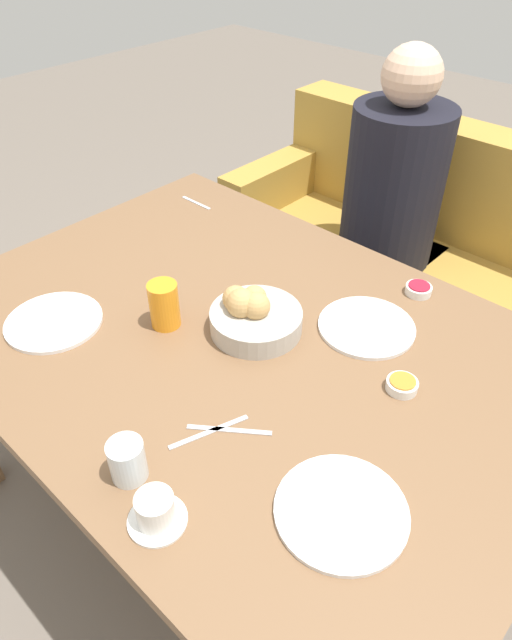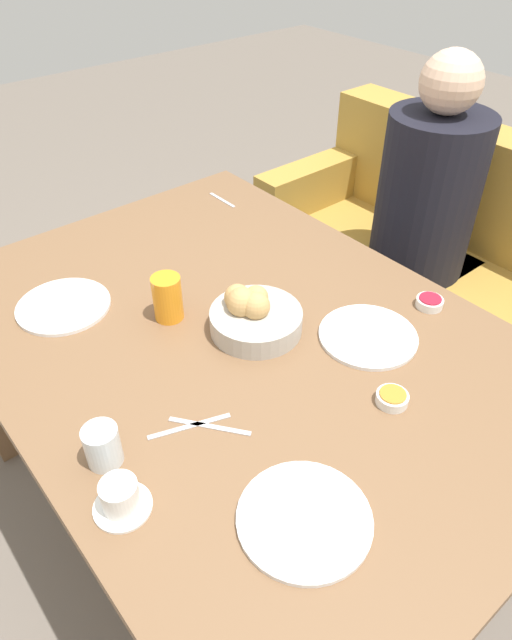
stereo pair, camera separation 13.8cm
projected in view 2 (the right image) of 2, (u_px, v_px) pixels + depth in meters
name	position (u px, v px, depth m)	size (l,w,h in m)	color
ground_plane	(243.00, 510.00, 1.86)	(10.00, 10.00, 0.00)	#6B6056
dining_table	(239.00, 359.00, 1.44)	(1.54, 1.10, 0.76)	brown
couch	(451.00, 282.00, 2.34)	(1.59, 0.70, 0.86)	#B28938
seated_person	(418.00, 243.00, 2.19)	(0.36, 0.47, 1.21)	#23232D
bread_basket	(253.00, 315.00, 1.38)	(0.23, 0.23, 0.11)	#B2ADA3
plate_near_left	(64.00, 306.00, 1.47)	(0.24, 0.24, 0.01)	white
plate_near_right	(304.00, 519.00, 1.00)	(0.24, 0.24, 0.01)	white
plate_far_center	(368.00, 336.00, 1.38)	(0.24, 0.24, 0.01)	white
juice_glass	(167.00, 298.00, 1.41)	(0.07, 0.07, 0.12)	orange
water_tumbler	(103.00, 446.00, 1.07)	(0.07, 0.07, 0.09)	silver
coffee_cup	(121.00, 498.00, 1.00)	(0.11, 0.11, 0.07)	white
jam_bowl_berry	(430.00, 302.00, 1.47)	(0.07, 0.07, 0.03)	white
jam_bowl_honey	(392.00, 398.00, 1.21)	(0.07, 0.07, 0.03)	white
fork_silver	(190.00, 426.00, 1.16)	(0.07, 0.17, 0.00)	#B7B7BC
knife_silver	(210.00, 426.00, 1.16)	(0.15, 0.11, 0.00)	#B7B7BC
spoon_coffee	(222.00, 200.00, 1.93)	(0.13, 0.01, 0.00)	#B7B7BC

